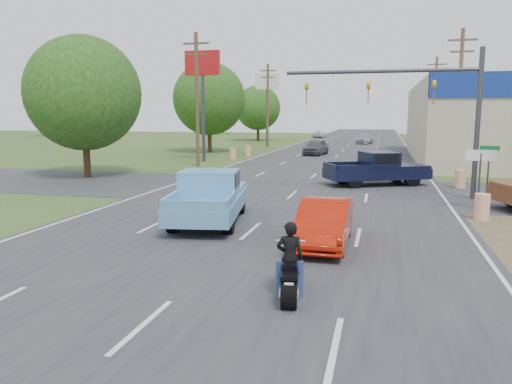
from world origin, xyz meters
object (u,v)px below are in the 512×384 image
(distant_car_white, at_px, (319,134))
(distant_car_grey, at_px, (316,147))
(navy_pickup, at_px, (379,168))
(distant_car_silver, at_px, (365,139))
(red_convertible, at_px, (324,223))
(blue_pickup, at_px, (210,196))
(rider, at_px, (290,262))
(motorcycle, at_px, (290,277))

(distant_car_white, bearing_deg, distant_car_grey, 98.89)
(navy_pickup, xyz_separation_m, distant_car_silver, (-2.25, 41.34, -0.30))
(red_convertible, xyz_separation_m, navy_pickup, (1.48, 13.97, 0.26))
(distant_car_white, bearing_deg, red_convertible, 99.51)
(blue_pickup, bearing_deg, red_convertible, -37.58)
(blue_pickup, height_order, distant_car_grey, blue_pickup)
(rider, height_order, distant_car_white, rider)
(distant_car_white, bearing_deg, motorcycle, 98.92)
(distant_car_grey, bearing_deg, rider, -75.54)
(distant_car_grey, bearing_deg, navy_pickup, -65.18)
(rider, xyz_separation_m, distant_car_silver, (-0.54, 59.91, -0.14))
(motorcycle, height_order, blue_pickup, blue_pickup)
(navy_pickup, height_order, distant_car_white, navy_pickup)
(motorcycle, relative_size, rider, 1.37)
(blue_pickup, relative_size, distant_car_silver, 1.35)
(red_convertible, bearing_deg, distant_car_silver, 91.05)
(red_convertible, bearing_deg, distant_car_grey, 98.12)
(rider, xyz_separation_m, blue_pickup, (-4.29, 7.00, 0.17))
(navy_pickup, bearing_deg, red_convertible, -32.31)
(motorcycle, relative_size, distant_car_white, 0.51)
(navy_pickup, bearing_deg, distant_car_white, 164.05)
(motorcycle, xyz_separation_m, navy_pickup, (1.70, 18.62, 0.46))
(motorcycle, xyz_separation_m, distant_car_white, (-8.88, 76.85, 0.11))
(motorcycle, bearing_deg, distant_car_silver, 81.18)
(red_convertible, distance_m, navy_pickup, 14.05)
(red_convertible, height_order, distant_car_silver, red_convertible)
(red_convertible, bearing_deg, motorcycle, -92.37)
(rider, relative_size, blue_pickup, 0.26)
(blue_pickup, distance_m, distant_car_white, 69.94)
(blue_pickup, xyz_separation_m, distant_car_grey, (-0.23, 31.95, -0.21))
(navy_pickup, relative_size, distant_car_white, 1.41)
(distant_car_silver, bearing_deg, red_convertible, -80.88)
(red_convertible, height_order, blue_pickup, blue_pickup)
(rider, bearing_deg, distant_car_white, -92.76)
(motorcycle, bearing_deg, distant_car_white, 87.24)
(motorcycle, height_order, distant_car_grey, distant_car_grey)
(red_convertible, relative_size, motorcycle, 1.92)
(distant_car_silver, bearing_deg, blue_pickup, -85.73)
(red_convertible, xyz_separation_m, distant_car_white, (-9.10, 72.20, -0.09))
(blue_pickup, relative_size, distant_car_white, 1.42)
(red_convertible, bearing_deg, blue_pickup, 152.20)
(red_convertible, xyz_separation_m, distant_car_silver, (-0.77, 55.31, -0.03))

